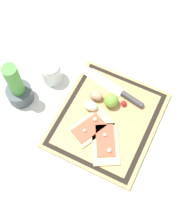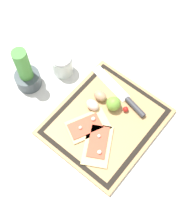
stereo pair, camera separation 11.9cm
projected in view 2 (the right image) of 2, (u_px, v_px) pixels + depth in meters
ground_plane at (105, 123)px, 1.21m from camera, size 6.00×6.00×0.00m
cutting_board at (105, 122)px, 1.21m from camera, size 0.43×0.37×0.02m
pizza_slice_near at (98, 145)px, 1.15m from camera, size 0.19×0.16×0.02m
pizza_slice_far at (87, 126)px, 1.18m from camera, size 0.18×0.16×0.02m
knife at (127, 99)px, 1.23m from camera, size 0.09×0.29×0.02m
egg_brown at (100, 96)px, 1.22m from camera, size 0.04×0.05×0.04m
egg_pink at (93, 105)px, 1.21m from camera, size 0.04×0.05×0.04m
lime at (113, 104)px, 1.20m from camera, size 0.06×0.06×0.06m
cherry_tomato_red at (126, 109)px, 1.21m from camera, size 0.02×0.02×0.02m
herb_pot at (26, 74)px, 1.22m from camera, size 0.10×0.10×0.21m
sauce_jar at (62, 65)px, 1.28m from camera, size 0.09×0.09×0.09m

